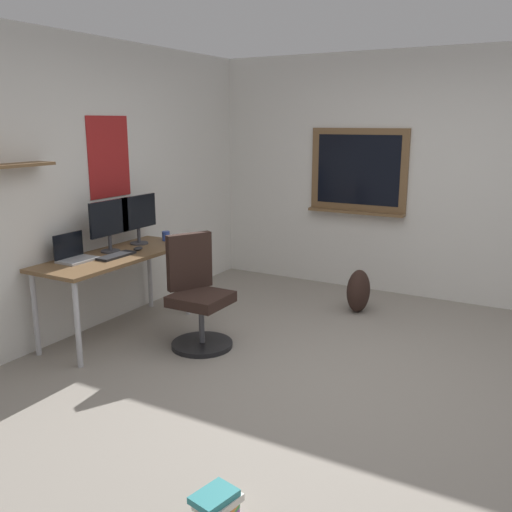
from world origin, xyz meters
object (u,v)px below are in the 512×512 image
(computer_mouse, at_px, (138,249))
(keyboard, at_px, (116,256))
(monitor_secondary, at_px, (139,216))
(monitor_primary, at_px, (109,222))
(desk, at_px, (117,262))
(backpack, at_px, (358,291))
(laptop, at_px, (74,254))
(office_chair, at_px, (198,299))
(book_stack_on_floor, at_px, (216,508))
(coffee_mug, at_px, (166,236))

(computer_mouse, bearing_deg, keyboard, 180.00)
(monitor_secondary, xyz_separation_m, keyboard, (-0.50, -0.17, -0.26))
(monitor_primary, bearing_deg, monitor_secondary, 0.00)
(desk, xyz_separation_m, backpack, (1.61, -1.68, -0.44))
(laptop, xyz_separation_m, keyboard, (0.27, -0.22, -0.04))
(monitor_primary, distance_m, backpack, 2.50)
(keyboard, bearing_deg, monitor_secondary, 18.69)
(computer_mouse, bearing_deg, office_chair, -96.87)
(monitor_primary, height_order, monitor_secondary, same)
(office_chair, xyz_separation_m, laptop, (-0.46, 0.92, 0.38))
(office_chair, bearing_deg, monitor_secondary, 70.75)
(laptop, bearing_deg, monitor_primary, -7.14)
(laptop, height_order, backpack, laptop)
(keyboard, relative_size, backpack, 0.85)
(desk, distance_m, laptop, 0.40)
(computer_mouse, bearing_deg, laptop, 158.40)
(book_stack_on_floor, bearing_deg, laptop, 60.04)
(monitor_secondary, xyz_separation_m, coffee_mug, (0.25, -0.12, -0.22))
(computer_mouse, bearing_deg, book_stack_on_floor, -132.13)
(laptop, bearing_deg, keyboard, -38.91)
(monitor_primary, height_order, computer_mouse, monitor_primary)
(coffee_mug, distance_m, backpack, 1.99)
(desk, xyz_separation_m, office_chair, (0.12, -0.78, -0.25))
(office_chair, relative_size, coffee_mug, 10.33)
(laptop, height_order, monitor_secondary, monitor_secondary)
(office_chair, distance_m, computer_mouse, 0.79)
(laptop, height_order, book_stack_on_floor, laptop)
(laptop, bearing_deg, office_chair, -63.29)
(desk, relative_size, monitor_secondary, 3.32)
(keyboard, bearing_deg, coffee_mug, 3.83)
(desk, relative_size, book_stack_on_floor, 6.13)
(coffee_mug, bearing_deg, laptop, 170.64)
(office_chair, height_order, coffee_mug, office_chair)
(laptop, bearing_deg, book_stack_on_floor, -119.96)
(monitor_primary, xyz_separation_m, computer_mouse, (0.16, -0.17, -0.25))
(laptop, xyz_separation_m, monitor_secondary, (0.77, -0.05, 0.22))
(desk, xyz_separation_m, monitor_primary, (0.04, 0.10, 0.34))
(desk, bearing_deg, monitor_primary, 67.98)
(office_chair, relative_size, monitor_primary, 2.05)
(coffee_mug, bearing_deg, computer_mouse, -173.89)
(laptop, xyz_separation_m, monitor_primary, (0.39, -0.05, 0.22))
(coffee_mug, relative_size, backpack, 0.21)
(coffee_mug, xyz_separation_m, book_stack_on_floor, (-2.33, -2.11, -0.70))
(monitor_primary, height_order, coffee_mug, monitor_primary)
(backpack, bearing_deg, monitor_primary, 131.47)
(monitor_primary, xyz_separation_m, coffee_mug, (0.63, -0.12, -0.22))
(laptop, bearing_deg, desk, -22.48)
(computer_mouse, xyz_separation_m, backpack, (1.41, -1.61, -0.53))
(desk, relative_size, coffee_mug, 16.74)
(keyboard, height_order, backpack, keyboard)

